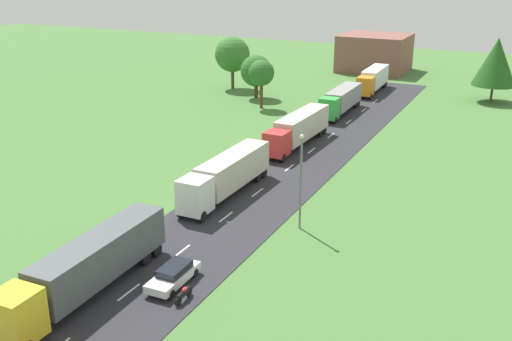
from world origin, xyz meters
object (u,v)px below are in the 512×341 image
at_px(truck_fifth, 373,79).
at_px(truck_third, 298,128).
at_px(tree_maple, 261,73).
at_px(truck_lead, 88,265).
at_px(lamppost_second, 301,177).
at_px(truck_second, 227,174).
at_px(tree_pine, 256,71).
at_px(car_second, 173,275).
at_px(tree_birch, 232,54).
at_px(distant_building, 375,53).
at_px(truck_fourth, 341,100).
at_px(motorcycle_courier, 184,294).
at_px(tree_oak, 496,62).

bearing_deg(truck_fifth, truck_third, -89.90).
distance_m(truck_fifth, tree_maple, 21.97).
distance_m(truck_lead, truck_third, 37.09).
relative_size(lamppost_second, tree_maple, 1.13).
bearing_deg(tree_maple, truck_lead, -76.94).
xyz_separation_m(truck_third, tree_maple, (-12.07, 15.12, 3.08)).
xyz_separation_m(truck_second, tree_pine, (-15.61, 38.52, 2.18)).
bearing_deg(lamppost_second, truck_third, 112.43).
height_order(truck_fifth, car_second, truck_fifth).
height_order(tree_birch, distant_building, tree_birch).
relative_size(truck_second, truck_fourth, 1.08).
distance_m(truck_second, lamppost_second, 9.93).
relative_size(car_second, tree_maple, 0.64).
xyz_separation_m(truck_lead, truck_fifth, (-0.10, 70.35, 0.02)).
height_order(car_second, tree_pine, tree_pine).
relative_size(motorcycle_courier, lamppost_second, 0.24).
height_order(car_second, tree_maple, tree_maple).
distance_m(truck_third, truck_fourth, 16.93).
distance_m(lamppost_second, distant_building, 75.50).
bearing_deg(truck_third, tree_pine, 127.02).
bearing_deg(truck_second, truck_third, 89.71).
relative_size(truck_lead, truck_second, 1.08).
height_order(truck_lead, motorcycle_courier, truck_lead).
relative_size(truck_fourth, car_second, 2.77).
relative_size(car_second, tree_birch, 0.52).
xyz_separation_m(truck_fourth, tree_birch, (-22.32, 8.80, 3.73)).
relative_size(truck_second, tree_oak, 1.38).
bearing_deg(truck_third, truck_lead, -89.94).
relative_size(truck_lead, motorcycle_courier, 7.63).
bearing_deg(truck_third, tree_maple, 128.60).
height_order(truck_fourth, motorcycle_courier, truck_fourth).
bearing_deg(motorcycle_courier, tree_pine, 111.33).
distance_m(motorcycle_courier, lamppost_second, 14.60).
xyz_separation_m(truck_fifth, lamppost_second, (8.88, -54.64, 2.37)).
bearing_deg(truck_lead, motorcycle_courier, 17.52).
xyz_separation_m(tree_maple, distant_building, (6.87, 37.69, -1.71)).
bearing_deg(tree_birch, tree_oak, 11.85).
bearing_deg(truck_second, truck_fourth, 90.25).
bearing_deg(tree_pine, truck_third, -52.98).
relative_size(tree_oak, tree_pine, 1.44).
height_order(truck_lead, truck_fourth, truck_lead).
distance_m(lamppost_second, tree_birch, 56.61).
bearing_deg(truck_fourth, tree_birch, 158.49).
bearing_deg(tree_oak, lamppost_second, -99.92).
bearing_deg(tree_pine, truck_lead, -74.79).
height_order(truck_third, motorcycle_courier, truck_third).
relative_size(truck_fifth, tree_oak, 1.26).
height_order(truck_second, car_second, truck_second).
xyz_separation_m(truck_second, tree_birch, (-22.48, 43.43, 3.64)).
height_order(lamppost_second, tree_pine, lamppost_second).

